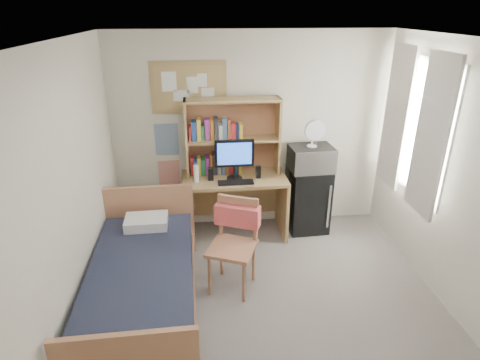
{
  "coord_description": "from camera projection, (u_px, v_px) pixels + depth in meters",
  "views": [
    {
      "loc": [
        -0.61,
        -2.96,
        2.84
      ],
      "look_at": [
        -0.22,
        1.2,
        1.03
      ],
      "focal_mm": 30.0,
      "sensor_mm": 36.0,
      "label": 1
    }
  ],
  "objects": [
    {
      "name": "floor",
      "position": [
        274.0,
        326.0,
        3.89
      ],
      "size": [
        3.6,
        4.2,
        0.02
      ],
      "primitive_type": "cube",
      "color": "slate",
      "rests_on": "ground"
    },
    {
      "name": "ceiling",
      "position": [
        287.0,
        43.0,
        2.85
      ],
      "size": [
        3.6,
        4.2,
        0.02
      ],
      "primitive_type": "cube",
      "color": "silver",
      "rests_on": "wall_back"
    },
    {
      "name": "wall_back",
      "position": [
        250.0,
        133.0,
        5.29
      ],
      "size": [
        3.6,
        0.04,
        2.6
      ],
      "primitive_type": "cube",
      "color": "silver",
      "rests_on": "floor"
    },
    {
      "name": "wall_left",
      "position": [
        59.0,
        215.0,
        3.22
      ],
      "size": [
        0.04,
        4.2,
        2.6
      ],
      "primitive_type": "cube",
      "color": "silver",
      "rests_on": "floor"
    },
    {
      "name": "window_unit",
      "position": [
        415.0,
        127.0,
        4.5
      ],
      "size": [
        0.1,
        1.4,
        1.7
      ],
      "primitive_type": "cube",
      "color": "white",
      "rests_on": "wall_right"
    },
    {
      "name": "curtain_left",
      "position": [
        431.0,
        137.0,
        4.13
      ],
      "size": [
        0.04,
        0.55,
        1.7
      ],
      "primitive_type": "cube",
      "color": "silver",
      "rests_on": "wall_right"
    },
    {
      "name": "curtain_right",
      "position": [
        396.0,
        118.0,
        4.86
      ],
      "size": [
        0.04,
        0.55,
        1.7
      ],
      "primitive_type": "cube",
      "color": "silver",
      "rests_on": "wall_right"
    },
    {
      "name": "bulletin_board",
      "position": [
        189.0,
        87.0,
        4.96
      ],
      "size": [
        0.94,
        0.03,
        0.64
      ],
      "primitive_type": "cube",
      "color": "tan",
      "rests_on": "wall_back"
    },
    {
      "name": "poster_wave",
      "position": [
        167.0,
        140.0,
        5.21
      ],
      "size": [
        0.3,
        0.01,
        0.42
      ],
      "primitive_type": "cube",
      "color": "#23508D",
      "rests_on": "wall_back"
    },
    {
      "name": "poster_japan",
      "position": [
        169.0,
        173.0,
        5.39
      ],
      "size": [
        0.28,
        0.01,
        0.36
      ],
      "primitive_type": "cube",
      "color": "red",
      "rests_on": "wall_back"
    },
    {
      "name": "desk",
      "position": [
        234.0,
        206.0,
        5.3
      ],
      "size": [
        1.35,
        0.69,
        0.83
      ],
      "primitive_type": "cube",
      "rotation": [
        0.0,
        0.0,
        0.02
      ],
      "color": "tan",
      "rests_on": "floor"
    },
    {
      "name": "desk_chair",
      "position": [
        232.0,
        247.0,
        4.22
      ],
      "size": [
        0.67,
        0.67,
        1.02
      ],
      "primitive_type": "cube",
      "rotation": [
        0.0,
        0.0,
        -0.39
      ],
      "color": "#B57C55",
      "rests_on": "floor"
    },
    {
      "name": "mini_fridge",
      "position": [
        307.0,
        199.0,
        5.44
      ],
      "size": [
        0.55,
        0.55,
        0.88
      ],
      "primitive_type": "cube",
      "rotation": [
        0.0,
        0.0,
        0.06
      ],
      "color": "black",
      "rests_on": "floor"
    },
    {
      "name": "bed",
      "position": [
        143.0,
        289.0,
        3.95
      ],
      "size": [
        1.09,
        2.08,
        0.56
      ],
      "primitive_type": "cube",
      "rotation": [
        0.0,
        0.0,
        0.03
      ],
      "color": "black",
      "rests_on": "floor"
    },
    {
      "name": "hutch",
      "position": [
        233.0,
        137.0,
        5.07
      ],
      "size": [
        1.2,
        0.33,
        0.98
      ],
      "primitive_type": "cube",
      "rotation": [
        0.0,
        0.0,
        0.02
      ],
      "color": "tan",
      "rests_on": "desk"
    },
    {
      "name": "monitor",
      "position": [
        234.0,
        160.0,
        4.97
      ],
      "size": [
        0.49,
        0.05,
        0.52
      ],
      "primitive_type": "cube",
      "rotation": [
        0.0,
        0.0,
        0.02
      ],
      "color": "black",
      "rests_on": "desk"
    },
    {
      "name": "keyboard",
      "position": [
        236.0,
        182.0,
        4.94
      ],
      "size": [
        0.44,
        0.15,
        0.02
      ],
      "primitive_type": "cube",
      "rotation": [
        0.0,
        0.0,
        0.02
      ],
      "color": "black",
      "rests_on": "desk"
    },
    {
      "name": "speaker_left",
      "position": [
        211.0,
        174.0,
        5.01
      ],
      "size": [
        0.07,
        0.07,
        0.16
      ],
      "primitive_type": "cube",
      "rotation": [
        0.0,
        0.0,
        0.02
      ],
      "color": "black",
      "rests_on": "desk"
    },
    {
      "name": "speaker_right",
      "position": [
        258.0,
        172.0,
        5.08
      ],
      "size": [
        0.07,
        0.07,
        0.16
      ],
      "primitive_type": "cube",
      "rotation": [
        0.0,
        0.0,
        0.02
      ],
      "color": "black",
      "rests_on": "desk"
    },
    {
      "name": "water_bottle",
      "position": [
        196.0,
        174.0,
        4.95
      ],
      "size": [
        0.06,
        0.06,
        0.22
      ],
      "primitive_type": "cylinder",
      "rotation": [
        0.0,
        0.0,
        0.02
      ],
      "color": "white",
      "rests_on": "desk"
    },
    {
      "name": "hoodie",
      "position": [
        238.0,
        215.0,
        4.28
      ],
      "size": [
        0.51,
        0.32,
        0.23
      ],
      "primitive_type": "cube",
      "rotation": [
        0.0,
        0.0,
        -0.39
      ],
      "color": "#DC5653",
      "rests_on": "desk_chair"
    },
    {
      "name": "microwave",
      "position": [
        311.0,
        158.0,
        5.19
      ],
      "size": [
        0.57,
        0.45,
        0.32
      ],
      "primitive_type": "cube",
      "rotation": [
        0.0,
        0.0,
        0.06
      ],
      "color": "silver",
      "rests_on": "mini_fridge"
    },
    {
      "name": "desk_fan",
      "position": [
        313.0,
        135.0,
        5.06
      ],
      "size": [
        0.27,
        0.27,
        0.32
      ],
      "primitive_type": "cylinder",
      "rotation": [
        0.0,
        0.0,
        0.06
      ],
      "color": "white",
      "rests_on": "microwave"
    },
    {
      "name": "pillow",
      "position": [
        146.0,
        222.0,
        4.5
      ],
      "size": [
        0.48,
        0.34,
        0.11
      ],
      "primitive_type": "cube",
      "rotation": [
        0.0,
        0.0,
        0.03
      ],
      "color": "white",
      "rests_on": "bed"
    }
  ]
}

